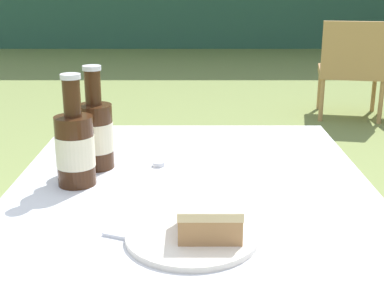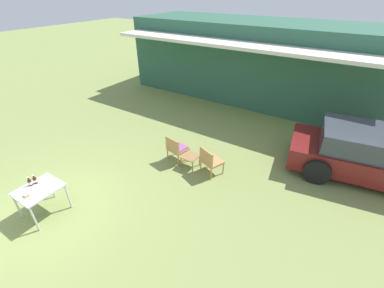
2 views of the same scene
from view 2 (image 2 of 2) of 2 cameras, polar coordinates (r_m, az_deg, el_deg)
name	(u,v)px [view 2 (image 2 of 2)]	position (r m, az deg, el deg)	size (l,w,h in m)	color
ground_plane	(48,212)	(7.07, -29.36, -13.06)	(60.00, 60.00, 0.00)	olive
cabin_building	(256,60)	(12.49, 14.00, 17.66)	(11.07, 4.85, 3.26)	#2D5B47
parked_car	(369,155)	(8.35, 34.63, -1.95)	(4.27, 2.48, 1.34)	maroon
wicker_chair_cushioned	(176,148)	(7.56, -3.48, -0.81)	(0.60, 0.58, 0.81)	#B2844C
wicker_chair_plain	(210,160)	(7.03, 4.01, -3.55)	(0.67, 0.65, 0.81)	#B2844C
garden_side_table	(190,157)	(7.35, -0.37, -2.99)	(0.44, 0.43, 0.37)	#996B42
patio_table	(39,191)	(6.67, -30.84, -9.00)	(0.75, 0.88, 0.72)	silver
cake_on_plate	(26,195)	(6.54, -32.96, -9.57)	(0.22, 0.22, 0.07)	silver
cola_bottle_near	(35,180)	(6.77, -31.50, -6.90)	(0.08, 0.08, 0.23)	#381E0F
cola_bottle_far	(30,183)	(6.76, -32.33, -7.25)	(0.08, 0.08, 0.23)	#381E0F
fork	(23,195)	(6.61, -33.38, -9.46)	(0.16, 0.07, 0.01)	silver
loose_bottle_cap	(40,185)	(6.71, -30.69, -7.85)	(0.03, 0.03, 0.01)	silver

